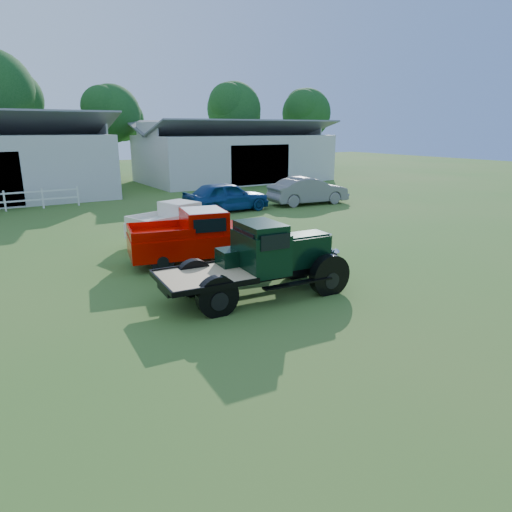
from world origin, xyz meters
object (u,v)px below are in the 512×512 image
white_pickup (178,222)px  misc_car_blue (226,196)px  red_pickup (201,236)px  misc_car_grey (308,191)px  vintage_flatbed (257,260)px

white_pickup → misc_car_blue: bearing=30.1°
red_pickup → misc_car_grey: red_pickup is taller
white_pickup → misc_car_grey: misc_car_grey is taller
misc_car_blue → red_pickup: bearing=146.4°
misc_car_grey → white_pickup: bearing=120.2°
white_pickup → misc_car_grey: 11.66m
misc_car_grey → red_pickup: bearing=132.2°
vintage_flatbed → misc_car_grey: size_ratio=1.05×
misc_car_blue → misc_car_grey: misc_car_blue is taller
red_pickup → misc_car_grey: size_ratio=1.03×
vintage_flatbed → misc_car_grey: 16.59m
vintage_flatbed → red_pickup: (0.15, 3.97, -0.10)m
white_pickup → vintage_flatbed: bearing=-110.7°
vintage_flatbed → white_pickup: vintage_flatbed is taller
vintage_flatbed → misc_car_blue: vintage_flatbed is taller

